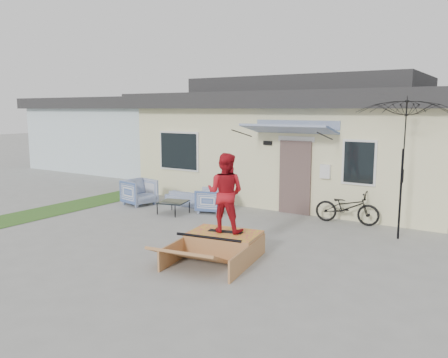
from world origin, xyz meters
The scene contains 13 objects.
ground centered at (0.00, 0.00, 0.00)m, with size 90.00×90.00×0.00m, color gray.
grass_strip centered at (-5.20, 2.00, 0.00)m, with size 1.40×8.00×0.01m, color #315C21.
house centered at (0.00, 7.99, 1.94)m, with size 10.80×8.49×4.10m.
neighbor_house centered at (-10.50, 10.00, 1.78)m, with size 8.60×7.60×3.50m.
loveseat centered at (-2.21, 3.71, 0.30)m, with size 1.55×0.45×0.61m, color #345193.
armchair_left centered at (-3.60, 2.94, 0.45)m, with size 0.87×0.81×0.89m, color #345193.
armchair_right centered at (-1.15, 3.32, 0.39)m, with size 0.75×0.71×0.78m, color #345193.
coffee_table centered at (-1.92, 2.56, 0.18)m, with size 0.73×0.73×0.36m, color black.
bicycle centered at (2.63, 4.16, 0.53)m, with size 0.58×1.67×1.07m, color black.
patio_umbrella centered at (4.08, 3.41, 1.75)m, with size 2.41×2.26×2.20m.
skate_ramp centered at (1.31, 0.24, 0.24)m, with size 1.42×1.89×0.47m, color #A87040, non-canonical shape.
skateboard centered at (1.31, 0.29, 0.49)m, with size 0.73×0.18×0.05m, color black.
skater centered at (1.31, 0.29, 1.33)m, with size 0.79×0.61×1.62m, color #B3141E.
Camera 1 is at (6.16, -7.30, 2.99)m, focal length 36.12 mm.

